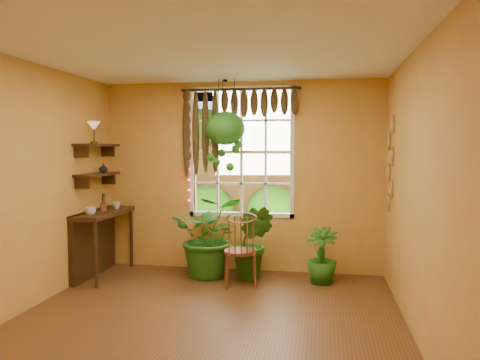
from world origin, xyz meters
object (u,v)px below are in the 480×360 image
(counter_ledge, at_px, (97,236))
(potted_plant_mid, at_px, (252,242))
(hanging_basket, at_px, (225,133))
(potted_plant_left, at_px, (210,236))
(windsor_chair, at_px, (240,261))

(counter_ledge, relative_size, potted_plant_mid, 1.20)
(hanging_basket, bearing_deg, potted_plant_left, -129.54)
(potted_plant_left, bearing_deg, hanging_basket, 50.46)
(counter_ledge, bearing_deg, potted_plant_mid, 4.67)
(potted_plant_left, height_order, potted_plant_mid, potted_plant_left)
(potted_plant_left, xyz_separation_m, potted_plant_mid, (0.59, -0.04, -0.06))
(counter_ledge, distance_m, hanging_basket, 2.27)
(counter_ledge, height_order, potted_plant_mid, potted_plant_mid)
(windsor_chair, bearing_deg, potted_plant_left, 129.34)
(counter_ledge, xyz_separation_m, windsor_chair, (2.03, -0.13, -0.23))
(windsor_chair, relative_size, potted_plant_mid, 1.10)
(counter_ledge, xyz_separation_m, potted_plant_mid, (2.15, 0.18, -0.05))
(windsor_chair, bearing_deg, hanging_basket, 104.47)
(potted_plant_left, height_order, hanging_basket, hanging_basket)
(windsor_chair, xyz_separation_m, hanging_basket, (-0.31, 0.55, 1.64))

